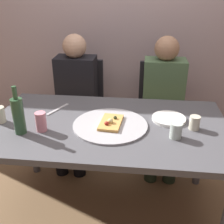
% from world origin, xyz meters
% --- Properties ---
extents(ground_plane, '(8.00, 8.00, 0.00)m').
position_xyz_m(ground_plane, '(0.00, 0.00, 0.00)').
color(ground_plane, brown).
extents(back_wall, '(6.00, 0.10, 2.60)m').
position_xyz_m(back_wall, '(0.00, 1.26, 1.30)').
color(back_wall, '#B29EA3').
rests_on(back_wall, ground_plane).
extents(dining_table, '(1.55, 0.88, 0.74)m').
position_xyz_m(dining_table, '(0.00, 0.00, 0.66)').
color(dining_table, '#4C4C51').
rests_on(dining_table, ground_plane).
extents(pizza_tray, '(0.48, 0.48, 0.01)m').
position_xyz_m(pizza_tray, '(0.02, -0.03, 0.75)').
color(pizza_tray, '#ADADB2').
rests_on(pizza_tray, dining_table).
extents(pizza_slice_last, '(0.15, 0.23, 0.05)m').
position_xyz_m(pizza_slice_last, '(0.02, -0.02, 0.76)').
color(pizza_slice_last, tan).
rests_on(pizza_slice_last, pizza_tray).
extents(wine_bottle, '(0.07, 0.07, 0.30)m').
position_xyz_m(wine_bottle, '(-0.51, -0.17, 0.86)').
color(wine_bottle, '#2D5133').
rests_on(wine_bottle, dining_table).
extents(tumbler_near, '(0.07, 0.07, 0.11)m').
position_xyz_m(tumbler_near, '(-0.70, -0.06, 0.79)').
color(tumbler_near, beige).
rests_on(tumbler_near, dining_table).
extents(tumbler_far, '(0.07, 0.07, 0.09)m').
position_xyz_m(tumbler_far, '(0.54, -0.01, 0.78)').
color(tumbler_far, beige).
rests_on(tumbler_far, dining_table).
extents(wine_glass, '(0.07, 0.07, 0.10)m').
position_xyz_m(wine_glass, '(0.42, -0.13, 0.79)').
color(wine_glass, '#B7C6BC').
rests_on(wine_glass, dining_table).
extents(soda_can, '(0.07, 0.07, 0.12)m').
position_xyz_m(soda_can, '(-0.40, -0.13, 0.80)').
color(soda_can, pink).
rests_on(soda_can, dining_table).
extents(plate_stack, '(0.22, 0.22, 0.02)m').
position_xyz_m(plate_stack, '(0.40, 0.09, 0.75)').
color(plate_stack, white).
rests_on(plate_stack, dining_table).
extents(table_knife, '(0.11, 0.21, 0.01)m').
position_xyz_m(table_knife, '(-0.39, 0.17, 0.74)').
color(table_knife, '#B7B7BC').
rests_on(table_knife, dining_table).
extents(chair_left, '(0.44, 0.44, 0.90)m').
position_xyz_m(chair_left, '(-0.39, 0.84, 0.51)').
color(chair_left, black).
rests_on(chair_left, ground_plane).
extents(chair_right, '(0.44, 0.44, 0.90)m').
position_xyz_m(chair_right, '(0.40, 0.84, 0.51)').
color(chair_right, black).
rests_on(chair_right, ground_plane).
extents(guest_in_sweater, '(0.36, 0.56, 1.17)m').
position_xyz_m(guest_in_sweater, '(-0.39, 0.69, 0.64)').
color(guest_in_sweater, black).
rests_on(guest_in_sweater, ground_plane).
extents(guest_in_beanie, '(0.36, 0.56, 1.17)m').
position_xyz_m(guest_in_beanie, '(0.40, 0.69, 0.64)').
color(guest_in_beanie, '#4C6B47').
rests_on(guest_in_beanie, ground_plane).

